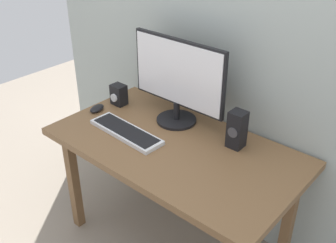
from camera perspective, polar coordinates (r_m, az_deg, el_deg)
ground_plane at (r=2.55m, az=0.79°, el=-17.07°), size 6.00×6.00×0.00m
desk at (r=2.13m, az=0.91°, el=-5.12°), size 1.34×0.73×0.73m
monitor at (r=2.18m, az=1.43°, el=6.15°), size 0.61×0.23×0.49m
keyboard_primary at (r=2.17m, az=-6.07°, el=-1.48°), size 0.47×0.16×0.03m
mouse at (r=2.43m, az=-10.19°, el=1.88°), size 0.09×0.12×0.03m
speaker_right at (r=2.04m, az=9.90°, el=-1.14°), size 0.08×0.08×0.20m
audio_controller at (r=2.47m, az=-7.12°, el=3.84°), size 0.09×0.08×0.13m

